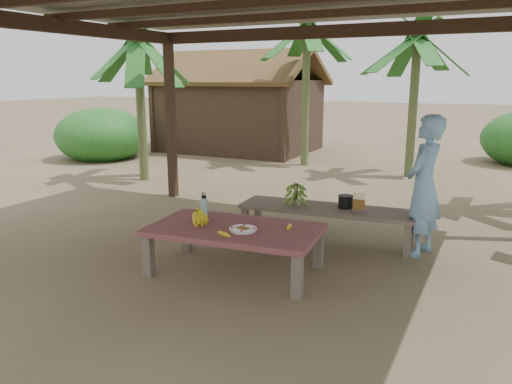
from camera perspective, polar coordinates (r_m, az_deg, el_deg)
The scene contains 17 objects.
ground at distance 5.75m, azimuth 0.05°, elevation -8.05°, with size 80.00×80.00×0.00m, color brown.
pavilion at distance 5.41m, azimuth -0.16°, elevation 20.59°, with size 6.60×5.60×2.95m.
work_table at distance 5.36m, azimuth -2.44°, elevation -4.70°, with size 1.89×1.18×0.50m.
bench at distance 6.42m, azimuth 8.06°, elevation -2.22°, with size 2.24×0.79×0.45m.
ripe_banana_bunch at distance 5.49m, azimuth -7.01°, elevation -2.74°, with size 0.28×0.24×0.17m, color yellow, non-canonical shape.
plate at distance 5.19m, azimuth -1.49°, elevation -4.31°, with size 0.29×0.29×0.04m.
loose_banana_front at distance 5.04m, azimuth -3.68°, elevation -4.82°, with size 0.04×0.17×0.04m, color yellow.
loose_banana_side at distance 5.28m, azimuth 3.81°, elevation -3.99°, with size 0.04×0.14×0.04m, color yellow.
water_flask at distance 5.75m, azimuth -5.96°, elevation -1.63°, with size 0.08×0.08×0.28m.
green_banana_stalk at distance 6.48m, azimuth 4.58°, elevation -0.15°, with size 0.26×0.26×0.30m, color #598C2D, non-canonical shape.
cooking_pot at distance 6.40m, azimuth 10.19°, elevation -1.13°, with size 0.18×0.18×0.15m, color black.
skewer_rack at distance 6.25m, azimuth 11.69°, elevation -1.12°, with size 0.18×0.08×0.24m, color #A57F47, non-canonical shape.
woman at distance 6.12m, azimuth 18.61°, elevation 0.66°, with size 0.60×0.40×1.66m, color #6A9AC8.
hut at distance 14.57m, azimuth -1.79°, elevation 9.13°, with size 4.40×3.43×2.85m.
banana_plant_n at distance 10.99m, azimuth 17.92°, elevation 15.34°, with size 1.80×1.80×3.13m.
banana_plant_nw at distance 12.03m, azimuth 5.85°, elevation 17.25°, with size 1.80×1.80×3.48m.
banana_plant_w at distance 10.40m, azimuth -13.31°, elevation 15.09°, with size 1.80×1.80×3.00m.
Camera 1 is at (2.39, -4.80, 2.05)m, focal length 35.00 mm.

